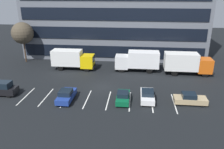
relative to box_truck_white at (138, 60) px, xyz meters
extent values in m
plane|color=black|center=(-5.12, -7.51, -2.00)|extent=(120.00, 120.00, 0.00)
cube|color=slate|center=(-5.12, 10.49, 8.80)|extent=(36.87, 10.44, 21.60)
cube|color=black|center=(-5.12, 5.21, -0.02)|extent=(35.40, 0.16, 2.30)
cube|color=black|center=(-5.12, 5.21, 3.58)|extent=(35.40, 0.16, 2.30)
cube|color=black|center=(-5.12, 5.21, 7.18)|extent=(35.40, 0.16, 2.30)
cube|color=silver|center=(-14.92, -11.88, -1.99)|extent=(0.14, 5.40, 0.01)
cube|color=silver|center=(-12.12, -11.88, -1.99)|extent=(0.14, 5.40, 0.01)
cube|color=silver|center=(-9.32, -11.88, -1.99)|extent=(0.14, 5.40, 0.01)
cube|color=silver|center=(-6.52, -11.88, -1.99)|extent=(0.14, 5.40, 0.01)
cube|color=silver|center=(-3.72, -11.88, -1.99)|extent=(0.14, 5.40, 0.01)
cube|color=silver|center=(-0.92, -11.88, -1.99)|extent=(0.14, 5.40, 0.01)
cube|color=silver|center=(1.88, -11.88, -1.99)|extent=(0.14, 5.40, 0.01)
cube|color=silver|center=(4.68, -11.88, -1.99)|extent=(0.14, 5.40, 0.01)
cube|color=white|center=(-2.78, 0.00, -0.37)|extent=(2.23, 2.43, 2.23)
cube|color=black|center=(-3.87, 0.00, 0.07)|extent=(0.06, 2.04, 0.98)
cube|color=white|center=(0.97, 0.00, 0.18)|extent=(5.27, 2.53, 2.73)
cube|color=black|center=(-3.94, 0.00, -1.34)|extent=(0.20, 2.43, 0.41)
cylinder|color=black|center=(-2.78, -1.04, -1.49)|extent=(1.01, 0.30, 1.01)
cylinder|color=black|center=(-2.78, 1.04, -1.49)|extent=(1.01, 0.30, 1.01)
cylinder|color=black|center=(2.02, -1.04, -1.49)|extent=(1.01, 0.30, 1.01)
cylinder|color=black|center=(2.02, 1.04, -1.49)|extent=(1.01, 0.30, 1.01)
cube|color=yellow|center=(-8.86, -0.24, -0.40)|extent=(2.20, 2.40, 2.20)
cube|color=black|center=(-7.78, -0.24, 0.04)|extent=(0.06, 2.01, 0.97)
cube|color=white|center=(-12.55, -0.24, 0.15)|extent=(5.19, 2.50, 2.70)
cube|color=black|center=(-7.71, -0.24, -1.35)|extent=(0.20, 2.40, 0.40)
cylinder|color=black|center=(-8.86, 0.78, -1.50)|extent=(1.00, 0.30, 1.00)
cylinder|color=black|center=(-8.86, -1.27, -1.50)|extent=(1.00, 0.30, 1.00)
cylinder|color=black|center=(-13.59, 0.78, -1.50)|extent=(1.00, 0.30, 1.00)
cylinder|color=black|center=(-13.59, -1.27, -1.50)|extent=(1.00, 0.30, 1.00)
cube|color=#D85914|center=(11.03, -0.77, -0.33)|extent=(2.29, 2.50, 2.29)
cube|color=black|center=(12.15, -0.77, 0.13)|extent=(0.06, 2.10, 1.01)
cube|color=white|center=(7.17, -0.77, 0.24)|extent=(5.42, 2.60, 2.81)
cube|color=black|center=(12.22, -0.77, -1.32)|extent=(0.21, 2.50, 0.42)
cylinder|color=black|center=(11.03, 0.31, -1.47)|extent=(1.04, 0.31, 1.04)
cylinder|color=black|center=(11.03, -1.84, -1.47)|extent=(1.04, 0.31, 1.04)
cylinder|color=black|center=(6.09, 0.31, -1.47)|extent=(1.04, 0.31, 1.04)
cylinder|color=black|center=(6.09, -1.84, -1.47)|extent=(1.04, 0.31, 1.04)
cube|color=navy|center=(-9.11, -12.46, -1.42)|extent=(1.74, 4.16, 0.68)
cube|color=black|center=(-9.11, -12.67, -0.80)|extent=(1.53, 1.75, 0.58)
cylinder|color=black|center=(-9.86, -11.13, -1.71)|extent=(0.21, 0.58, 0.58)
cylinder|color=black|center=(-8.35, -11.13, -1.71)|extent=(0.21, 0.58, 0.58)
cylinder|color=black|center=(-9.86, -13.80, -1.71)|extent=(0.21, 0.58, 0.58)
cylinder|color=black|center=(-8.35, -13.80, -1.71)|extent=(0.21, 0.58, 0.58)
cube|color=#0C5933|center=(-1.82, -12.00, -1.46)|extent=(1.62, 3.88, 0.63)
cube|color=black|center=(-1.82, -12.19, -0.88)|extent=(1.43, 1.63, 0.54)
cylinder|color=black|center=(-2.52, -10.76, -1.72)|extent=(0.20, 0.54, 0.54)
cylinder|color=black|center=(-1.11, -10.76, -1.72)|extent=(0.20, 0.54, 0.54)
cylinder|color=black|center=(-2.52, -13.24, -1.72)|extent=(0.20, 0.54, 0.54)
cylinder|color=black|center=(-1.11, -13.24, -1.72)|extent=(0.20, 0.54, 0.54)
cube|color=black|center=(-18.36, -11.80, -1.30)|extent=(4.21, 1.78, 0.87)
cube|color=black|center=(-18.15, -11.80, -0.48)|extent=(2.32, 1.57, 0.78)
cylinder|color=black|center=(-17.02, -12.59, -1.68)|extent=(0.62, 0.20, 0.62)
cylinder|color=black|center=(-17.02, -11.02, -1.68)|extent=(0.62, 0.20, 0.62)
cube|color=white|center=(1.29, -11.34, -1.43)|extent=(1.72, 4.10, 0.67)
cube|color=black|center=(1.29, -11.55, -0.81)|extent=(1.51, 1.72, 0.57)
cylinder|color=black|center=(0.55, -10.03, -1.71)|extent=(0.21, 0.57, 0.57)
cylinder|color=black|center=(2.03, -10.03, -1.71)|extent=(0.21, 0.57, 0.57)
cylinder|color=black|center=(0.55, -12.66, -1.71)|extent=(0.21, 0.57, 0.57)
cylinder|color=black|center=(2.03, -12.66, -1.71)|extent=(0.21, 0.57, 0.57)
cube|color=tan|center=(6.59, -11.79, -1.45)|extent=(4.01, 1.68, 0.65)
cube|color=black|center=(6.39, -11.79, -0.84)|extent=(1.68, 1.48, 0.56)
cylinder|color=black|center=(7.87, -11.06, -1.72)|extent=(0.56, 0.21, 0.56)
cylinder|color=black|center=(7.87, -12.52, -1.72)|extent=(0.56, 0.21, 0.56)
cylinder|color=black|center=(5.31, -11.06, -1.72)|extent=(0.56, 0.21, 0.56)
cylinder|color=black|center=(5.31, -12.52, -1.72)|extent=(0.56, 0.21, 0.56)
cylinder|color=#473323|center=(-22.12, 3.27, 0.04)|extent=(0.28, 0.28, 4.07)
sphere|color=#4C4233|center=(-22.12, 3.27, 3.70)|extent=(4.14, 4.14, 4.14)
camera|label=1|loc=(-0.39, -38.35, 11.47)|focal=36.63mm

